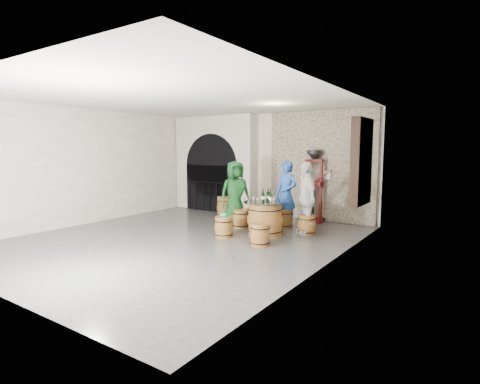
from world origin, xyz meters
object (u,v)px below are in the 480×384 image
Objects in this scene: barrel_stool_left at (241,219)px; barrel_stool_near_left at (224,227)px; person_blue at (286,194)px; side_barrel at (225,207)px; wine_bottle_left at (263,196)px; barrel_table at (265,219)px; barrel_stool_right at (307,225)px; person_green at (235,194)px; barrel_stool_far at (284,219)px; barrel_stool_near_right at (260,235)px; wine_bottle_right at (268,196)px; corking_press at (314,180)px; person_white at (306,198)px; wine_bottle_center at (270,197)px.

barrel_stool_left is 1.14m from barrel_stool_near_left.
side_barrel is (-2.21, 0.24, -0.58)m from person_blue.
wine_bottle_left reaches higher than barrel_stool_near_left.
barrel_table is 2.16× the size of barrel_stool_right.
person_green is 1.24m from wine_bottle_left.
barrel_stool_left is 1.17m from barrel_stool_far.
wine_bottle_left is at bearing 116.90° from barrel_stool_near_right.
side_barrel is at bearing 151.88° from wine_bottle_right.
barrel_stool_far is 1.91m from barrel_stool_near_left.
barrel_table is 0.52× the size of corking_press.
person_white is at bearing 76.12° from barrel_stool_near_right.
barrel_stool_right is at bearing 8.18° from barrel_stool_left.
corking_press is (-0.09, 3.15, 0.96)m from barrel_stool_near_right.
barrel_table is 1.04m from barrel_stool_near_right.
side_barrel is (-1.01, 0.89, -0.57)m from person_green.
person_white is at bearing -13.93° from side_barrel.
barrel_stool_far is 1.55m from corking_press.
person_blue is 5.51× the size of wine_bottle_center.
barrel_stool_far is 1.26m from wine_bottle_left.
wine_bottle_center is at bearing -72.69° from person_blue.
barrel_stool_right is at bearing -20.36° from person_blue.
barrel_table is 0.58m from wine_bottle_right.
corking_press reaches higher than barrel_stool_near_left.
wine_bottle_left is at bearing -94.92° from wine_bottle_right.
person_blue reaches higher than wine_bottle_right.
barrel_stool_left is at bearing 161.34° from wine_bottle_center.
barrel_stool_right is 3.12m from side_barrel.
barrel_stool_right is 1.29m from wine_bottle_left.
person_green reaches higher than wine_bottle_center.
barrel_stool_far is 0.24× the size of corking_press.
barrel_table is 0.59× the size of person_white.
wine_bottle_center is at bearing -94.47° from corking_press.
person_green is 1.41m from wine_bottle_center.
person_white is at bearing -55.11° from person_green.
wine_bottle_left is 1.00× the size of wine_bottle_center.
barrel_stool_near_right is at bearing -43.71° from barrel_stool_left.
person_white is 2.81× the size of side_barrel.
barrel_table is 2.16× the size of barrel_stool_left.
person_blue is 2.30m from side_barrel.
barrel_stool_right is at bearing 36.29° from wine_bottle_left.
wine_bottle_left is 0.16× the size of corking_press.
barrel_stool_near_left is 0.77× the size of side_barrel.
side_barrel is at bearing -144.39° from person_white.
corking_press is (0.19, 2.20, 0.25)m from wine_bottle_center.
person_white is at bearing 41.69° from barrel_stool_near_left.
barrel_stool_far is 2.02m from barrel_stool_near_right.
person_green is 0.99× the size of person_blue.
person_green is (-1.20, -0.57, 0.64)m from barrel_stool_far.
barrel_stool_near_left is (-0.72, -1.77, 0.00)m from barrel_stool_far.
barrel_stool_left is at bearing -131.61° from person_blue.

